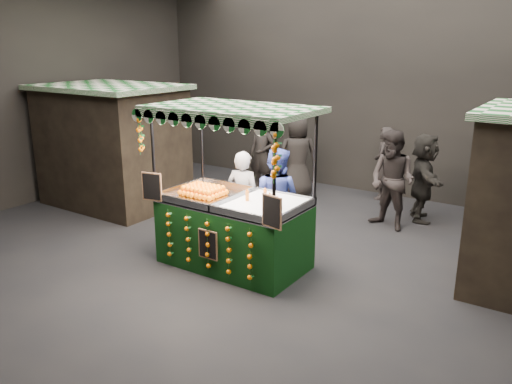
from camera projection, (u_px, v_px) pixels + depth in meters
The scene contains 13 objects.
ground at pixel (255, 262), 8.31m from camera, with size 12.00×12.00×0.00m, color black.
market_hall at pixel (255, 47), 7.36m from camera, with size 12.10×10.10×5.05m.
neighbour_stall_left at pixel (113, 145), 11.09m from camera, with size 3.00×2.20×2.60m.
juice_stall at pixel (233, 219), 7.99m from camera, with size 2.63×1.54×2.54m.
vendor_grey at pixel (243, 199), 8.83m from camera, with size 0.67×0.49×1.69m.
vendor_blue at pixel (276, 199), 8.68m from camera, with size 0.91×0.73×1.78m.
shopper_0 at pixel (262, 155), 12.02m from camera, with size 0.67×0.44×1.81m.
shopper_1 at pixel (392, 180), 9.60m from camera, with size 1.09×0.96×1.90m.
shopper_2 at pixel (273, 159), 12.17m from camera, with size 0.93×0.89×1.55m.
shopper_3 at pixel (495, 183), 10.05m from camera, with size 0.97×1.17×1.58m.
shopper_4 at pixel (297, 156), 11.65m from camera, with size 1.10×1.07×1.90m.
shopper_5 at pixel (423, 178), 10.10m from camera, with size 1.11×1.70×1.76m.
shopper_6 at pixel (383, 163), 11.54m from camera, with size 0.47×0.65×1.65m.
Camera 1 is at (4.27, -6.35, 3.43)m, focal length 35.80 mm.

